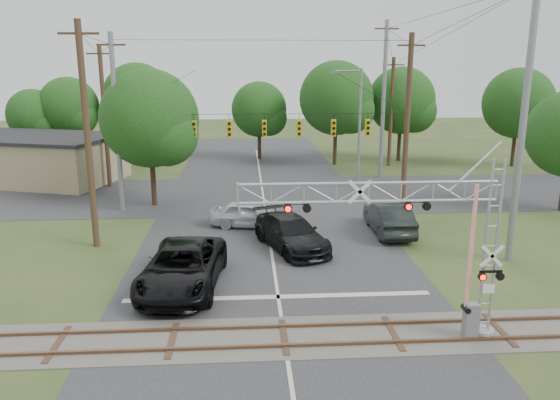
{
  "coord_description": "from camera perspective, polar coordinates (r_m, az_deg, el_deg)",
  "views": [
    {
      "loc": [
        -1.32,
        -15.79,
        9.66
      ],
      "look_at": [
        0.21,
        7.5,
        3.74
      ],
      "focal_mm": 35.0,
      "sensor_mm": 36.0,
      "label": 1
    }
  ],
  "objects": [
    {
      "name": "pickup_black",
      "position": [
        24.37,
        -10.15,
        -6.93
      ],
      "size": [
        3.83,
        7.17,
        1.92
      ],
      "primitive_type": "imported",
      "rotation": [
        0.0,
        0.0,
        -0.1
      ],
      "color": "black",
      "rests_on": "ground"
    },
    {
      "name": "treeline",
      "position": [
        50.18,
        -0.06,
        9.8
      ],
      "size": [
        51.93,
        28.99,
        9.85
      ],
      "color": "#322217",
      "rests_on": "ground"
    },
    {
      "name": "suv_dark",
      "position": [
        32.21,
        11.3,
        -1.84
      ],
      "size": [
        1.91,
        5.45,
        1.79
      ],
      "primitive_type": "imported",
      "rotation": [
        0.0,
        0.0,
        3.14
      ],
      "color": "black",
      "rests_on": "ground"
    },
    {
      "name": "utility_poles",
      "position": [
        38.35,
        2.78,
        8.93
      ],
      "size": [
        26.59,
        26.21,
        13.74
      ],
      "color": "#3B2C1B",
      "rests_on": "ground"
    },
    {
      "name": "road_main",
      "position": [
        27.57,
        -0.78,
        -6.27
      ],
      "size": [
        14.0,
        90.0,
        0.02
      ],
      "primitive_type": "cube",
      "color": "#29292B",
      "rests_on": "ground"
    },
    {
      "name": "railroad_track",
      "position": [
        20.27,
        0.44,
        -14.13
      ],
      "size": [
        90.0,
        3.2,
        0.17
      ],
      "color": "#49453F",
      "rests_on": "ground"
    },
    {
      "name": "commercial_building",
      "position": [
        50.65,
        -25.45,
        4.03
      ],
      "size": [
        17.99,
        12.79,
        3.79
      ],
      "rotation": [
        0.0,
        0.0,
        -0.3
      ],
      "color": "gray",
      "rests_on": "ground"
    },
    {
      "name": "ground",
      "position": [
        18.56,
        0.91,
        -17.15
      ],
      "size": [
        160.0,
        160.0,
        0.0
      ],
      "primitive_type": "plane",
      "color": "#2E441F",
      "rests_on": "ground"
    },
    {
      "name": "streetlight",
      "position": [
        42.67,
        8.08,
        8.03
      ],
      "size": [
        2.46,
        0.26,
        9.22
      ],
      "color": "gray",
      "rests_on": "ground"
    },
    {
      "name": "crossing_gantry",
      "position": [
        19.22,
        13.98,
        -3.32
      ],
      "size": [
        9.24,
        0.83,
        6.52
      ],
      "color": "gray",
      "rests_on": "ground"
    },
    {
      "name": "road_cross",
      "position": [
        40.96,
        -1.8,
        0.6
      ],
      "size": [
        90.0,
        12.0,
        0.02
      ],
      "primitive_type": "cube",
      "color": "#29292B",
      "rests_on": "ground"
    },
    {
      "name": "sedan_silver",
      "position": [
        32.83,
        -3.27,
        -1.48
      ],
      "size": [
        4.89,
        2.7,
        1.57
      ],
      "primitive_type": "imported",
      "rotation": [
        0.0,
        0.0,
        1.38
      ],
      "color": "#B5B6BD",
      "rests_on": "ground"
    },
    {
      "name": "car_dark",
      "position": [
        28.98,
        1.16,
        -3.46
      ],
      "size": [
        4.34,
        6.4,
        1.72
      ],
      "primitive_type": "imported",
      "rotation": [
        0.0,
        0.0,
        0.36
      ],
      "color": "black",
      "rests_on": "ground"
    },
    {
      "name": "traffic_signal_span",
      "position": [
        36.08,
        -0.24,
        7.9
      ],
      "size": [
        19.34,
        0.36,
        11.5
      ],
      "color": "gray",
      "rests_on": "ground"
    }
  ]
}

